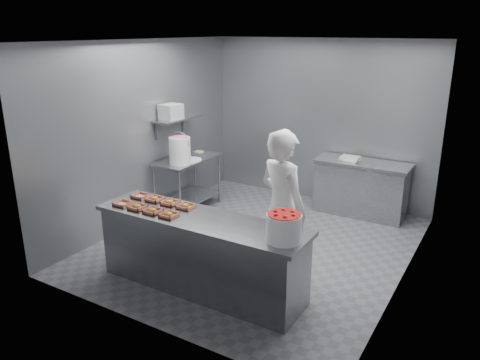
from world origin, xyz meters
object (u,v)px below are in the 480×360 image
at_px(worker, 282,209).
at_px(tray_5, 155,199).
at_px(service_counter, 201,253).
at_px(tray_7, 186,206).
at_px(appliance, 171,112).
at_px(tray_1, 137,207).
at_px(tray_2, 153,211).
at_px(back_counter, 361,188).
at_px(prep_table, 188,176).
at_px(tray_6, 170,202).
at_px(tray_4, 140,196).
at_px(tray_0, 123,203).
at_px(glaze_bucket, 180,150).
at_px(strawberry_tub, 284,227).
at_px(tray_3, 169,215).

bearing_deg(worker, tray_5, 38.21).
height_order(service_counter, tray_7, tray_7).
height_order(service_counter, appliance, appliance).
distance_m(tray_1, tray_2, 0.24).
distance_m(back_counter, appliance, 3.32).
bearing_deg(appliance, prep_table, 46.72).
relative_size(service_counter, tray_6, 13.88).
bearing_deg(prep_table, tray_4, -71.17).
bearing_deg(service_counter, tray_0, -171.38).
height_order(tray_2, tray_4, tray_2).
bearing_deg(back_counter, glaze_bucket, -147.08).
distance_m(service_counter, worker, 1.08).
bearing_deg(tray_7, tray_0, -156.28).
height_order(service_counter, tray_6, tray_6).
distance_m(back_counter, tray_5, 3.56).
height_order(tray_0, glaze_bucket, glaze_bucket).
bearing_deg(glaze_bucket, tray_4, -70.77).
relative_size(tray_2, tray_7, 1.00).
height_order(worker, strawberry_tub, worker).
distance_m(tray_1, tray_4, 0.39).
bearing_deg(appliance, worker, -20.45).
distance_m(tray_5, strawberry_tub, 1.90).
xyz_separation_m(tray_7, appliance, (-1.50, 1.64, 0.76)).
distance_m(service_counter, tray_5, 0.94).
relative_size(service_counter, tray_5, 13.88).
distance_m(tray_1, tray_3, 0.48).
height_order(tray_7, appliance, appliance).
xyz_separation_m(prep_table, tray_5, (0.85, -1.79, 0.33)).
relative_size(tray_0, appliance, 0.59).
height_order(tray_7, glaze_bucket, glaze_bucket).
relative_size(prep_table, strawberry_tub, 3.36).
relative_size(tray_0, tray_1, 1.00).
bearing_deg(strawberry_tub, tray_6, 172.20).
relative_size(tray_3, tray_6, 1.00).
height_order(tray_6, strawberry_tub, strawberry_tub).
bearing_deg(tray_6, glaze_bucket, 123.70).
bearing_deg(prep_table, glaze_bucket, -73.22).
bearing_deg(service_counter, strawberry_tub, -3.57).
distance_m(back_counter, tray_7, 3.36).
xyz_separation_m(service_counter, tray_3, (-0.32, -0.16, 0.47)).
xyz_separation_m(service_counter, tray_1, (-0.80, -0.16, 0.47)).
bearing_deg(glaze_bucket, tray_1, -67.27).
distance_m(tray_3, worker, 1.31).
xyz_separation_m(tray_2, strawberry_tub, (1.64, 0.09, 0.13)).
xyz_separation_m(prep_table, tray_2, (1.09, -2.11, 0.33)).
height_order(tray_0, appliance, appliance).
relative_size(tray_7, strawberry_tub, 0.52).
bearing_deg(back_counter, tray_1, -116.54).
distance_m(tray_1, strawberry_tub, 1.89).
xyz_separation_m(prep_table, tray_1, (0.85, -2.11, 0.33)).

